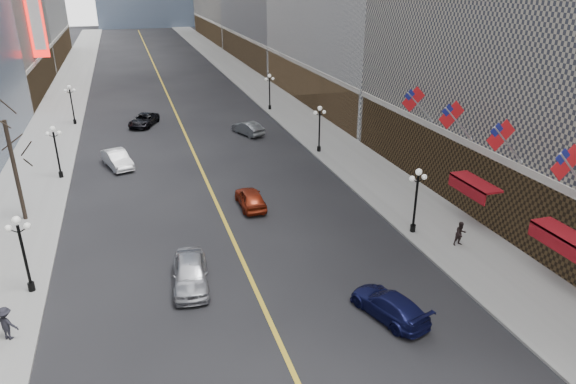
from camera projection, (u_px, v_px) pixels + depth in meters
sidewalk_east at (277, 102)px, 70.48m from camera, size 6.00×230.00×0.15m
sidewalk_west at (58, 117)px, 62.76m from camera, size 6.00×230.00×0.15m
lane_line at (167, 94)px, 75.43m from camera, size 0.25×200.00×0.02m
streetlamp_east_1 at (416, 194)px, 33.63m from camera, size 1.26×0.44×4.52m
streetlamp_east_2 at (320, 124)px, 49.45m from camera, size 1.26×0.44×4.52m
streetlamp_east_3 at (270, 88)px, 65.26m from camera, size 1.26×0.44×4.52m
streetlamp_west_1 at (22, 247)px, 27.12m from camera, size 1.26×0.44×4.52m
streetlamp_west_2 at (56, 147)px, 42.94m from camera, size 1.26×0.44×4.52m
streetlamp_west_3 at (71, 100)px, 58.75m from camera, size 1.26×0.44×4.52m
flag_2 at (569, 165)px, 25.86m from camera, size 2.87×0.12×2.87m
flag_3 at (503, 138)px, 30.26m from camera, size 2.87×0.12×2.87m
flag_4 at (453, 117)px, 34.65m from camera, size 2.87×0.12×2.87m
flag_5 at (415, 101)px, 39.04m from camera, size 2.87×0.12×2.87m
awning_b at (564, 237)px, 27.72m from camera, size 1.40×4.00×0.93m
awning_c at (473, 184)px, 34.75m from camera, size 1.40×4.00×0.93m
theatre_marquee at (34, 10)px, 66.38m from camera, size 2.00×0.55×12.00m
tree_west_far at (8, 136)px, 34.14m from camera, size 3.60×3.60×7.92m
car_nb_near at (190, 273)px, 28.60m from camera, size 2.45×5.03×1.65m
car_nb_mid at (117, 159)px, 46.43m from camera, size 2.94×5.01×1.56m
car_nb_far at (144, 120)px, 59.28m from camera, size 4.10×5.51×1.39m
car_sb_near at (389, 305)px, 26.07m from camera, size 3.13×4.95×1.34m
car_sb_mid at (250, 198)px, 38.45m from camera, size 1.75×4.33×1.47m
car_sb_far at (248, 128)px, 56.02m from camera, size 3.01×4.62×1.44m
ped_east_walk at (461, 234)px, 32.64m from camera, size 0.80×0.46×1.62m
ped_west_walk at (6, 323)px, 24.15m from camera, size 1.20×0.95×1.73m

